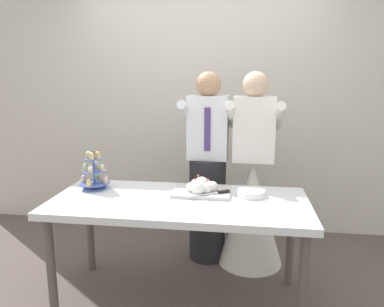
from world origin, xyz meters
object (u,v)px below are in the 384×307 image
object	(u,v)px
dessert_table	(179,209)
person_bride	(252,199)
main_cake_tray	(202,188)
person_groom	(208,178)
plate_stack	(251,193)
cupcake_stand	(94,173)

from	to	relation	value
dessert_table	person_bride	world-z (taller)	person_bride
main_cake_tray	person_groom	size ratio (longest dim) A/B	0.25
person_groom	plate_stack	bearing A→B (deg)	-55.49
dessert_table	plate_stack	world-z (taller)	plate_stack
person_groom	dessert_table	bearing A→B (deg)	-101.31
dessert_table	plate_stack	bearing A→B (deg)	16.13
cupcake_stand	person_groom	world-z (taller)	person_groom
plate_stack	person_groom	xyz separation A→B (m)	(-0.36, 0.53, -0.05)
main_cake_tray	plate_stack	xyz separation A→B (m)	(0.36, -0.01, -0.02)
main_cake_tray	plate_stack	distance (m)	0.36
dessert_table	person_bride	size ratio (longest dim) A/B	1.08
dessert_table	main_cake_tray	size ratio (longest dim) A/B	4.29
main_cake_tray	dessert_table	bearing A→B (deg)	-131.85
main_cake_tray	plate_stack	size ratio (longest dim) A/B	2.01
dessert_table	person_groom	distance (m)	0.69
person_bride	dessert_table	bearing A→B (deg)	-129.14
main_cake_tray	cupcake_stand	bearing A→B (deg)	179.91
cupcake_stand	person_bride	bearing A→B (deg)	21.77
dessert_table	plate_stack	size ratio (longest dim) A/B	8.62
main_cake_tray	person_groom	xyz separation A→B (m)	(-0.01, 0.52, -0.07)
cupcake_stand	plate_stack	xyz separation A→B (m)	(1.18, -0.01, -0.10)
plate_stack	person_bride	size ratio (longest dim) A/B	0.13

